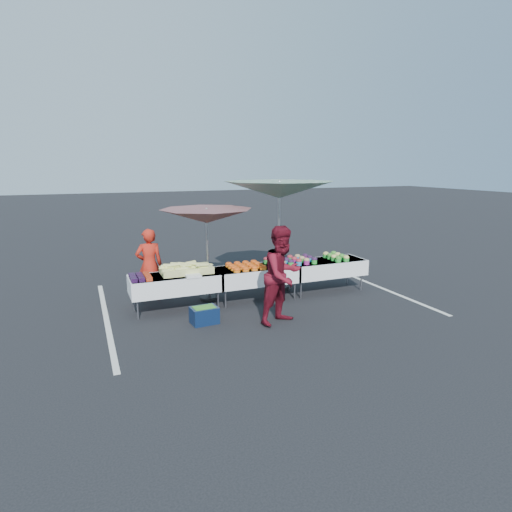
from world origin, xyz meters
name	(u,v)px	position (x,y,z in m)	size (l,w,h in m)	color
ground	(256,299)	(0.00, 0.00, 0.00)	(80.00, 80.00, 0.00)	black
stripe_left	(106,318)	(-3.20, 0.00, 0.00)	(0.10, 5.00, 0.00)	silver
stripe_right	(373,284)	(3.20, 0.00, 0.00)	(0.10, 5.00, 0.00)	silver
table_left	(176,283)	(-1.80, 0.00, 0.58)	(1.86, 0.81, 0.75)	white
table_center	(256,274)	(0.00, 0.00, 0.58)	(1.86, 0.81, 0.75)	white
table_right	(326,267)	(1.80, 0.00, 0.58)	(1.86, 0.81, 0.75)	white
berry_punnets	(140,277)	(-2.51, -0.06, 0.79)	(0.40, 0.54, 0.08)	black
corn_pile	(186,269)	(-1.56, 0.04, 0.84)	(1.16, 0.57, 0.26)	#C7CD69
plastic_bags	(193,276)	(-1.50, -0.30, 0.78)	(0.30, 0.25, 0.05)	white
carrot_bowls	(246,266)	(-0.25, -0.01, 0.80)	(0.75, 0.69, 0.11)	orange
potato_cups	(290,260)	(0.85, 0.00, 0.83)	(1.14, 0.58, 0.16)	#2980C0
bean_baskets	(336,256)	(2.06, -0.01, 0.82)	(0.36, 0.68, 0.15)	green
vendor	(149,265)	(-2.19, 0.87, 0.81)	(0.59, 0.39, 1.61)	red
customer	(283,275)	(-0.08, -1.50, 0.94)	(0.91, 0.71, 1.87)	maroon
umbrella_left	(207,217)	(-0.99, 0.40, 1.87)	(2.25, 2.25, 2.06)	black
umbrella_right	(279,191)	(0.80, 0.52, 2.38)	(3.40, 3.40, 2.63)	black
storage_bin	(204,315)	(-1.47, -0.98, 0.17)	(0.53, 0.40, 0.32)	#0B1B3A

